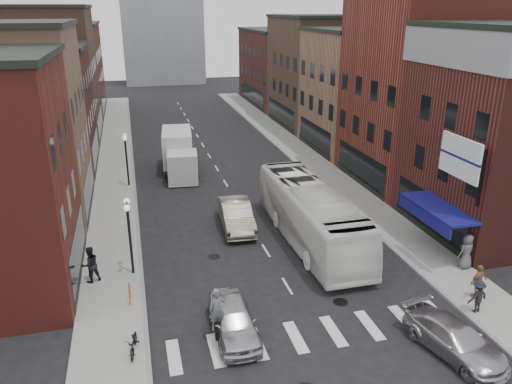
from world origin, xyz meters
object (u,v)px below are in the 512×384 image
streetlamp_near (129,224)px  parked_bicycle (134,343)px  sedan_left_near (234,320)px  motorcycle_rider (217,317)px  streetlamp_far (126,151)px  ped_right_a (478,296)px  bike_rack (130,294)px  billboard_sign (461,159)px  curb_car (454,339)px  ped_right_c (467,251)px  ped_right_b (479,281)px  box_truck (179,154)px  sedan_left_far (236,215)px  ped_left_solo (90,264)px  transit_bus (310,214)px

streetlamp_near → parked_bicycle: (-0.10, -6.50, -2.34)m
sedan_left_near → motorcycle_rider: bearing=-163.2°
streetlamp_far → ped_right_a: streetlamp_far is taller
motorcycle_rider → parked_bicycle: motorcycle_rider is taller
bike_rack → motorcycle_rider: motorcycle_rider is taller
billboard_sign → streetlamp_far: 23.92m
curb_car → ped_right_c: ped_right_c is taller
streetlamp_near → ped_right_b: (15.72, -6.35, -1.93)m
box_truck → curb_car: 27.29m
sedan_left_far → ped_right_a: sedan_left_far is taller
billboard_sign → ped_right_c: 5.13m
ped_right_a → ped_right_b: bearing=-136.8°
box_truck → ped_right_b: bearing=-57.6°
streetlamp_far → curb_car: (12.28, -23.52, -2.25)m
parked_bicycle → ped_right_c: bearing=16.8°
billboard_sign → bike_rack: 17.14m
streetlamp_near → ped_right_a: size_ratio=2.64×
ped_left_solo → ped_right_b: bearing=136.4°
sedan_left_far → ped_right_c: ped_right_c is taller
billboard_sign → ped_right_b: 5.89m
box_truck → ped_right_b: (11.55, -22.87, -0.69)m
streetlamp_far → sedan_left_far: (6.42, -9.50, -2.06)m
streetlamp_near → streetlamp_far: size_ratio=1.00×
parked_bicycle → transit_bus: bearing=45.6°
sedan_left_near → bike_rack: bearing=140.2°
box_truck → motorcycle_rider: (-0.89, -22.92, -0.52)m
streetlamp_far → transit_bus: size_ratio=0.33×
billboard_sign → ped_left_solo: 18.96m
ped_left_solo → ped_right_c: 19.27m
bike_rack → sedan_left_far: sedan_left_far is taller
streetlamp_near → motorcycle_rider: 7.41m
sedan_left_near → ped_right_c: ped_right_c is taller
ped_right_a → ped_right_b: ped_right_b is taller
sedan_left_near → ped_left_solo: bearing=135.8°
streetlamp_near → streetlamp_far: same height
ped_right_a → motorcycle_rider: bearing=-13.6°
ped_right_b → ped_right_c: size_ratio=0.88×
sedan_left_near → ped_right_c: 13.18m
curb_car → transit_bus: bearing=87.4°
streetlamp_far → billboard_sign: bearing=-47.6°
streetlamp_far → sedan_left_far: bearing=-55.9°
bike_rack → sedan_left_far: size_ratio=0.15×
motorcycle_rider → transit_bus: (6.97, 8.01, 0.56)m
streetlamp_far → parked_bicycle: (-0.10, -20.50, -2.34)m
streetlamp_near → bike_rack: 3.59m
sedan_left_near → billboard_sign: bearing=12.5°
billboard_sign → parked_bicycle: (-16.09, -3.00, -5.57)m
ped_right_b → bike_rack: bearing=-25.7°
motorcycle_rider → ped_right_b: bearing=4.6°
box_truck → streetlamp_near: bearing=-98.6°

